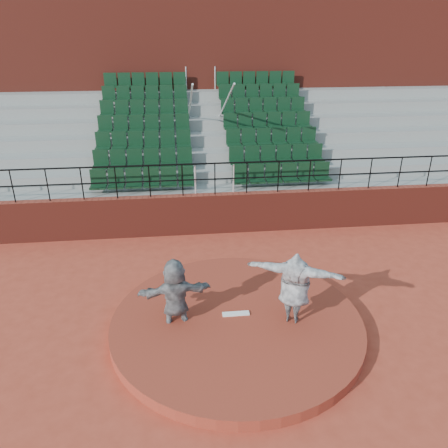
{
  "coord_description": "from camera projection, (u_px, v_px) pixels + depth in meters",
  "views": [
    {
      "loc": [
        -1.16,
        -7.78,
        6.09
      ],
      "look_at": [
        0.0,
        2.5,
        1.4
      ],
      "focal_mm": 35.0,
      "sensor_mm": 36.0,
      "label": 1
    }
  ],
  "objects": [
    {
      "name": "fielder",
      "position": [
        175.0,
        296.0,
        9.29
      ],
      "size": [
        1.63,
        0.67,
        1.72
      ],
      "primitive_type": "imported",
      "rotation": [
        0.0,
        0.0,
        3.24
      ],
      "color": "black",
      "rests_on": "ground"
    },
    {
      "name": "boundary_wall",
      "position": [
        215.0,
        213.0,
        13.93
      ],
      "size": [
        24.0,
        0.3,
        1.3
      ],
      "primitive_type": "cube",
      "color": "maroon",
      "rests_on": "ground"
    },
    {
      "name": "ground",
      "position": [
        237.0,
        328.0,
        9.68
      ],
      "size": [
        90.0,
        90.0,
        0.0
      ],
      "primitive_type": "plane",
      "color": "#AA3A26",
      "rests_on": "ground"
    },
    {
      "name": "seating_deck",
      "position": [
        206.0,
        158.0,
        16.91
      ],
      "size": [
        24.0,
        5.97,
        4.63
      ],
      "color": "gray",
      "rests_on": "ground"
    },
    {
      "name": "wall_railing",
      "position": [
        215.0,
        172.0,
        13.36
      ],
      "size": [
        24.04,
        0.05,
        1.03
      ],
      "color": "black",
      "rests_on": "boundary_wall"
    },
    {
      "name": "pitching_rubber",
      "position": [
        236.0,
        314.0,
        9.7
      ],
      "size": [
        0.6,
        0.15,
        0.03
      ],
      "primitive_type": "cube",
      "color": "white",
      "rests_on": "pitchers_mound"
    },
    {
      "name": "press_box_facade",
      "position": [
        199.0,
        88.0,
        19.61
      ],
      "size": [
        24.0,
        3.0,
        7.1
      ],
      "primitive_type": "cube",
      "color": "maroon",
      "rests_on": "ground"
    },
    {
      "name": "pitcher",
      "position": [
        295.0,
        288.0,
        9.19
      ],
      "size": [
        2.08,
        1.33,
        1.65
      ],
      "primitive_type": "imported",
      "rotation": [
        0.0,
        0.0,
        2.72
      ],
      "color": "black",
      "rests_on": "pitchers_mound"
    },
    {
      "name": "pitchers_mound",
      "position": [
        237.0,
        323.0,
        9.63
      ],
      "size": [
        5.5,
        5.5,
        0.25
      ],
      "primitive_type": "cylinder",
      "color": "maroon",
      "rests_on": "ground"
    }
  ]
}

